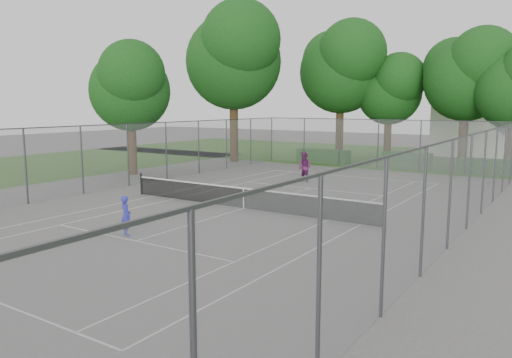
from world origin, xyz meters
The scene contains 16 objects.
ground centered at (0.00, 0.00, 0.00)m, with size 120.00×120.00×0.00m, color #5F5D5B.
grass_far centered at (0.00, 26.00, 0.00)m, with size 60.00×20.00×0.00m, color #274F16.
court_markings centered at (0.00, 0.00, 0.01)m, with size 11.03×23.83×0.01m.
tennis_net centered at (0.00, 0.00, 0.51)m, with size 12.87×0.10×1.10m.
perimeter_fence centered at (0.00, 0.00, 1.81)m, with size 18.08×34.08×3.52m.
tree_far_left centered at (-5.02, 21.65, 7.84)m, with size 7.93×7.24×11.40m.
tree_far_midleft centered at (-1.26, 22.93, 5.97)m, with size 6.05×5.52×8.69m.
tree_far_midright centered at (4.95, 21.44, 6.87)m, with size 6.96×6.35×10.00m.
tree_side_back centered at (-11.07, 14.65, 8.52)m, with size 8.62×7.87×12.40m.
tree_side_front centered at (-12.30, 4.91, 5.87)m, with size 5.95×5.43×8.55m.
hedge_left centered at (-4.80, 17.98, 0.52)m, with size 4.19×1.26×1.05m, color #1B4917.
hedge_mid centered at (1.64, 18.67, 0.55)m, with size 3.50×1.00×1.10m, color #1B4917.
hedge_right centered at (7.08, 18.11, 0.49)m, with size 3.26×1.20×0.98m, color #1B4917.
house centered at (4.85, 30.85, 4.03)m, with size 8.04×6.23×10.01m.
girl_player centered at (-0.84, -6.04, 0.71)m, with size 0.52×0.34×1.42m, color #2F2FB1.
woman_player centered at (-1.29, 8.18, 0.89)m, with size 0.87×0.68×1.79m, color #622057.
Camera 1 is at (12.39, -17.81, 4.58)m, focal length 35.00 mm.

